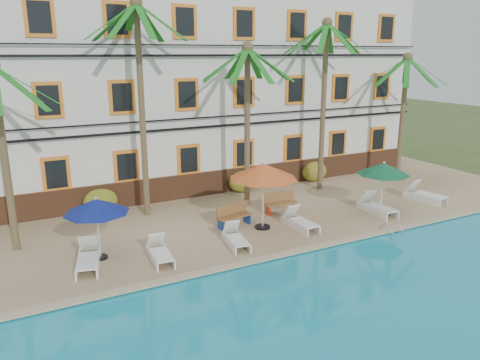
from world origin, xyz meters
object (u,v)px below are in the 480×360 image
palm_d (324,83)px  bench_right (280,202)px  palm_b (140,82)px  lounger_a (88,258)px  pool_ladder (391,232)px  palm_e (404,99)px  umbrella_blue (96,206)px  lounger_c (236,238)px  umbrella_green (384,169)px  lounger_f (424,194)px  lounger_d (300,221)px  umbrella_red (263,172)px  bench_left (233,215)px  palm_a (1,129)px  lounger_b (160,253)px  palm_c (247,103)px  lounger_e (377,206)px

palm_d → bench_right: 6.61m
palm_b → lounger_a: size_ratio=4.39×
lounger_a → pool_ladder: 11.47m
palm_e → bench_right: palm_e is taller
palm_d → pool_ladder: size_ratio=11.43×
umbrella_blue → lounger_a: (-0.49, -0.50, -1.59)m
umbrella_blue → lounger_c: (4.68, -1.12, -1.62)m
palm_d → lounger_a: (-12.38, -3.95, -5.11)m
umbrella_green → lounger_f: (3.07, 0.30, -1.67)m
palm_d → lounger_d: 7.81m
palm_d → lounger_c: (-7.22, -4.57, -5.14)m
umbrella_red → palm_b: bearing=134.2°
lounger_d → bench_left: 2.70m
lounger_f → palm_a: bearing=171.6°
palm_b → lounger_c: size_ratio=5.05×
umbrella_red → palm_d: bearing=32.8°
lounger_b → pool_ladder: (8.96, -1.70, -0.27)m
palm_c → lounger_b: size_ratio=4.07×
lounger_d → lounger_a: bearing=178.3°
lounger_c → bench_left: (0.81, 1.82, 0.21)m
palm_b → palm_c: size_ratio=1.23×
palm_a → bench_left: size_ratio=4.32×
palm_d → umbrella_red: bearing=-147.2°
palm_a → lounger_d: 11.46m
umbrella_blue → bench_left: (5.49, 0.70, -1.42)m
pool_ladder → palm_c: bearing=121.9°
lounger_b → lounger_f: (13.38, 0.62, 0.03)m
palm_e → pool_ladder: size_ratio=9.26×
lounger_c → lounger_d: bearing=7.0°
pool_ladder → palm_b: bearing=141.0°
palm_b → lounger_c: palm_b is taller
lounger_e → lounger_f: size_ratio=0.97×
palm_c → lounger_b: (-5.47, -3.91, -4.47)m
bench_right → umbrella_blue: bearing=-171.2°
lounger_b → lounger_e: 10.05m
palm_a → palm_d: size_ratio=0.79×
palm_e → pool_ladder: palm_e is taller
lounger_e → lounger_b: bearing=-178.3°
palm_c → pool_ladder: 8.13m
umbrella_blue → lounger_e: 11.97m
palm_a → lounger_c: size_ratio=3.76×
pool_ladder → lounger_e: bearing=61.3°
lounger_b → lounger_e: (10.05, 0.29, 0.03)m
bench_left → pool_ladder: bench_left is taller
palm_d → bench_left: (-6.41, -2.75, -4.94)m
palm_b → lounger_d: size_ratio=4.87×
palm_d → lounger_e: bearing=-90.8°
palm_c → bench_right: 4.63m
lounger_a → lounger_c: 5.20m
palm_c → lounger_b: bearing=-144.4°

